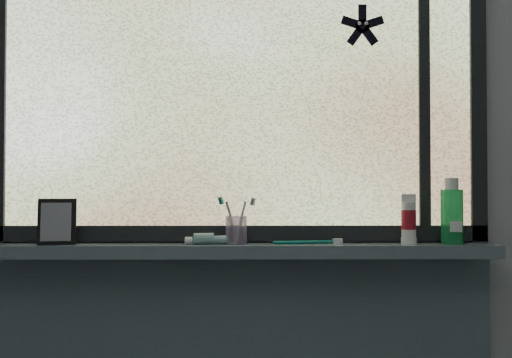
{
  "coord_description": "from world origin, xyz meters",
  "views": [
    {
      "loc": [
        0.04,
        -0.56,
        1.19
      ],
      "look_at": [
        0.05,
        1.05,
        1.22
      ],
      "focal_mm": 40.0,
      "sensor_mm": 36.0,
      "label": 1
    }
  ],
  "objects": [
    {
      "name": "toothpaste_tube",
      "position": [
        -0.09,
        1.22,
        1.04
      ],
      "size": [
        0.2,
        0.08,
        0.03
      ],
      "primitive_type": null,
      "rotation": [
        0.0,
        0.0,
        0.19
      ],
      "color": "silver",
      "rests_on": "windowsill"
    },
    {
      "name": "window_pane",
      "position": [
        0.0,
        1.28,
        1.53
      ],
      "size": [
        1.5,
        0.01,
        1.0
      ],
      "primitive_type": "cube",
      "color": "silver",
      "rests_on": "wall_back"
    },
    {
      "name": "wall_back",
      "position": [
        0.0,
        1.3,
        1.25
      ],
      "size": [
        3.0,
        0.01,
        2.5
      ],
      "primitive_type": "cube",
      "color": "#9EA3A8",
      "rests_on": "ground"
    },
    {
      "name": "toothbrush_lying",
      "position": [
        0.2,
        1.23,
        1.03
      ],
      "size": [
        0.24,
        0.06,
        0.02
      ],
      "primitive_type": null,
      "rotation": [
        0.0,
        0.0,
        0.15
      ],
      "color": "#0C6C5F",
      "rests_on": "windowsill"
    },
    {
      "name": "frame_right",
      "position": [
        0.78,
        1.28,
        1.53
      ],
      "size": [
        0.05,
        0.03,
        1.1
      ],
      "primitive_type": "cube",
      "color": "black",
      "rests_on": "wall_back"
    },
    {
      "name": "frame_bottom",
      "position": [
        0.0,
        1.28,
        1.05
      ],
      "size": [
        1.6,
        0.03,
        0.05
      ],
      "primitive_type": "cube",
      "color": "black",
      "rests_on": "windowsill"
    },
    {
      "name": "mouthwash_bottle",
      "position": [
        0.67,
        1.22,
        1.12
      ],
      "size": [
        0.09,
        0.09,
        0.17
      ],
      "primitive_type": "cylinder",
      "rotation": [
        0.0,
        0.0,
        -0.35
      ],
      "color": "#22AF5A",
      "rests_on": "windowsill"
    },
    {
      "name": "vanity_mirror",
      "position": [
        -0.56,
        1.21,
        1.09
      ],
      "size": [
        0.12,
        0.08,
        0.14
      ],
      "primitive_type": "cube",
      "rotation": [
        0.0,
        0.0,
        0.21
      ],
      "color": "black",
      "rests_on": "windowsill"
    },
    {
      "name": "cream_tube",
      "position": [
        0.53,
        1.22,
        1.1
      ],
      "size": [
        0.06,
        0.06,
        0.11
      ],
      "primitive_type": "cylinder",
      "rotation": [
        0.0,
        0.0,
        -0.42
      ],
      "color": "silver",
      "rests_on": "windowsill"
    },
    {
      "name": "frame_mullion",
      "position": [
        0.6,
        1.28,
        1.53
      ],
      "size": [
        0.03,
        0.03,
        1.0
      ],
      "primitive_type": "cube",
      "color": "black",
      "rests_on": "wall_back"
    },
    {
      "name": "windowsill",
      "position": [
        0.0,
        1.23,
        1.0
      ],
      "size": [
        1.62,
        0.14,
        0.04
      ],
      "primitive_type": "cube",
      "color": "#4F5F69",
      "rests_on": "wall_back"
    },
    {
      "name": "starfish_sticker",
      "position": [
        0.4,
        1.27,
        1.72
      ],
      "size": [
        0.15,
        0.02,
        0.15
      ],
      "primitive_type": null,
      "color": "black",
      "rests_on": "window_pane"
    },
    {
      "name": "toothbrush_cup",
      "position": [
        -0.01,
        1.23,
        1.06
      ],
      "size": [
        0.08,
        0.08,
        0.09
      ],
      "primitive_type": "cylinder",
      "rotation": [
        0.0,
        0.0,
        -0.33
      ],
      "color": "#AA93C3",
      "rests_on": "windowsill"
    }
  ]
}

